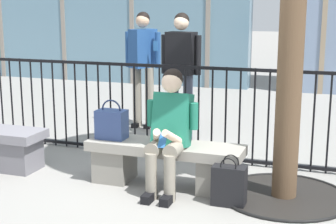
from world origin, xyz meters
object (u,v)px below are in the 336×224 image
at_px(handbag_on_bench, 112,124).
at_px(bystander_at_railing, 181,67).
at_px(stone_bench, 165,160).
at_px(seated_person_with_phone, 169,127).
at_px(bystander_further_back, 143,60).
at_px(shopping_bag, 229,185).

bearing_deg(handbag_on_bench, bystander_at_railing, 84.46).
bearing_deg(stone_bench, seated_person_with_phone, -53.70).
bearing_deg(seated_person_with_phone, bystander_further_back, 117.45).
xyz_separation_m(seated_person_with_phone, bystander_at_railing, (-0.50, 1.91, 0.35)).
xyz_separation_m(stone_bench, shopping_bag, (0.73, -0.28, -0.08)).
xyz_separation_m(stone_bench, handbag_on_bench, (-0.58, -0.01, 0.33)).
height_order(seated_person_with_phone, handbag_on_bench, seated_person_with_phone).
relative_size(stone_bench, seated_person_with_phone, 1.32).
height_order(stone_bench, bystander_further_back, bystander_further_back).
xyz_separation_m(shopping_bag, bystander_further_back, (-1.90, 2.58, 0.81)).
bearing_deg(bystander_further_back, shopping_bag, -53.68).
distance_m(handbag_on_bench, shopping_bag, 1.40).
bearing_deg(shopping_bag, handbag_on_bench, 168.29).
height_order(stone_bench, handbag_on_bench, handbag_on_bench).
height_order(handbag_on_bench, shopping_bag, handbag_on_bench).
relative_size(seated_person_with_phone, shopping_bag, 2.59).
distance_m(seated_person_with_phone, bystander_further_back, 2.76).
relative_size(handbag_on_bench, bystander_at_railing, 0.24).
bearing_deg(shopping_bag, bystander_further_back, 126.32).
distance_m(seated_person_with_phone, bystander_at_railing, 2.00).
relative_size(handbag_on_bench, shopping_bag, 0.88).
xyz_separation_m(shopping_bag, bystander_at_railing, (-1.14, 2.06, 0.81)).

